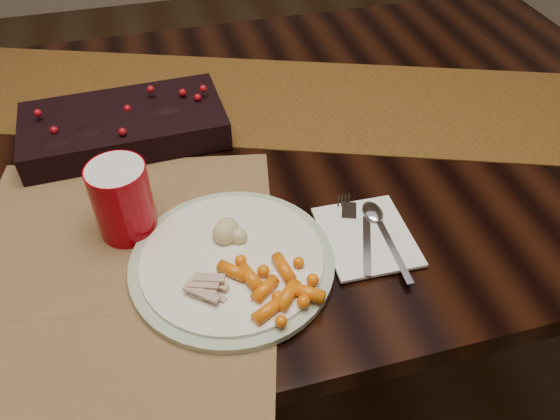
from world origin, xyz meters
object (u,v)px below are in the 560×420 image
object	(u,v)px
dining_table	(237,274)
mashed_potatoes	(232,227)
turkey_shreds	(212,288)
dinner_plate	(232,261)
red_cup	(123,200)
centerpiece	(124,122)
napkin	(367,236)
baby_carrots	(268,285)
placemat_main	(126,228)

from	to	relation	value
dining_table	mashed_potatoes	distance (m)	0.48
dining_table	turkey_shreds	distance (m)	0.54
dinner_plate	mashed_potatoes	world-z (taller)	mashed_potatoes
dinner_plate	red_cup	xyz separation A→B (m)	(-0.14, 0.11, 0.05)
dinner_plate	turkey_shreds	distance (m)	0.07
centerpiece	napkin	size ratio (longest dim) A/B	2.35
dining_table	baby_carrots	distance (m)	0.54
centerpiece	dinner_plate	size ratio (longest dim) A/B	1.21
placemat_main	red_cup	bearing A→B (deg)	-33.13
dining_table	centerpiece	xyz separation A→B (m)	(-0.18, 0.07, 0.41)
placemat_main	napkin	bearing A→B (deg)	-7.67
dinner_plate	dining_table	bearing A→B (deg)	80.81
dining_table	placemat_main	bearing A→B (deg)	-138.30
dining_table	baby_carrots	xyz separation A→B (m)	(-0.01, -0.36, 0.40)
centerpiece	turkey_shreds	distance (m)	0.42
placemat_main	turkey_shreds	distance (m)	0.21
dining_table	mashed_potatoes	bearing A→B (deg)	-98.47
dinner_plate	placemat_main	bearing A→B (deg)	140.36
centerpiece	baby_carrots	world-z (taller)	centerpiece
red_cup	napkin	bearing A→B (deg)	-17.98
dining_table	mashed_potatoes	size ratio (longest dim) A/B	25.37
placemat_main	dining_table	bearing A→B (deg)	52.63
dinner_plate	napkin	bearing A→B (deg)	0.28
napkin	red_cup	distance (m)	0.37
red_cup	baby_carrots	bearing A→B (deg)	-46.28
centerpiece	placemat_main	xyz separation A→B (m)	(-0.02, -0.24, -0.04)
placemat_main	baby_carrots	size ratio (longest dim) A/B	3.99
mashed_potatoes	turkey_shreds	size ratio (longest dim) A/B	1.11
mashed_potatoes	turkey_shreds	world-z (taller)	mashed_potatoes
placemat_main	dinner_plate	xyz separation A→B (m)	(0.15, -0.12, 0.01)
dinner_plate	napkin	size ratio (longest dim) A/B	1.93
dining_table	mashed_potatoes	xyz separation A→B (m)	(-0.04, -0.25, 0.41)
placemat_main	mashed_potatoes	size ratio (longest dim) A/B	6.46
placemat_main	dinner_plate	size ratio (longest dim) A/B	1.54
placemat_main	turkey_shreds	xyz separation A→B (m)	(0.11, -0.17, 0.02)
placemat_main	turkey_shreds	bearing A→B (deg)	-47.01
baby_carrots	napkin	distance (m)	0.19
dining_table	placemat_main	size ratio (longest dim) A/B	3.93
baby_carrots	red_cup	world-z (taller)	red_cup
dining_table	red_cup	bearing A→B (deg)	-136.27
centerpiece	placemat_main	bearing A→B (deg)	-94.17
placemat_main	baby_carrots	xyz separation A→B (m)	(0.18, -0.19, 0.03)
centerpiece	baby_carrots	size ratio (longest dim) A/B	3.15
red_cup	mashed_potatoes	bearing A→B (deg)	-25.49
placemat_main	baby_carrots	world-z (taller)	baby_carrots
placemat_main	dinner_plate	bearing A→B (deg)	-28.71
dinner_plate	baby_carrots	xyz separation A→B (m)	(0.04, -0.07, 0.02)
centerpiece	placemat_main	size ratio (longest dim) A/B	0.79
baby_carrots	red_cup	bearing A→B (deg)	133.72
placemat_main	mashed_potatoes	distance (m)	0.18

